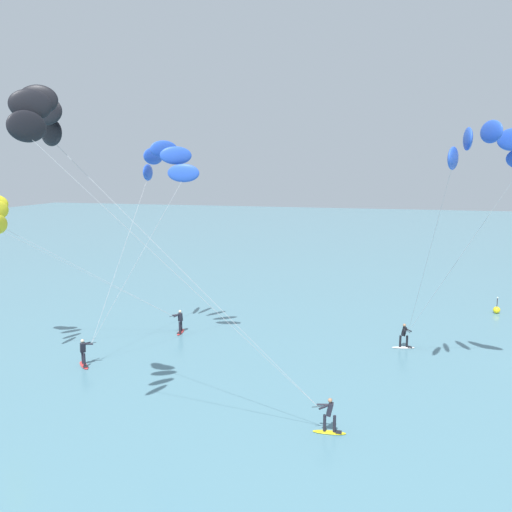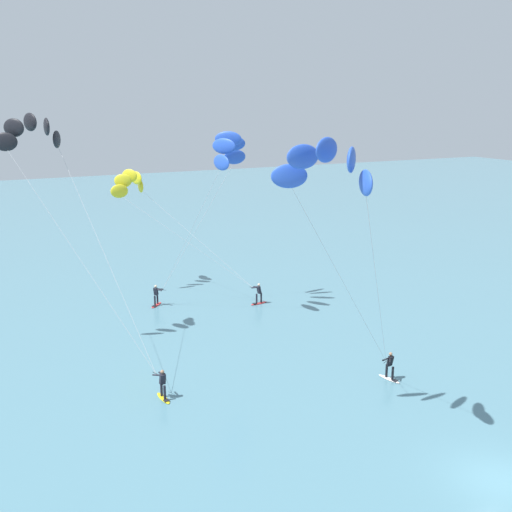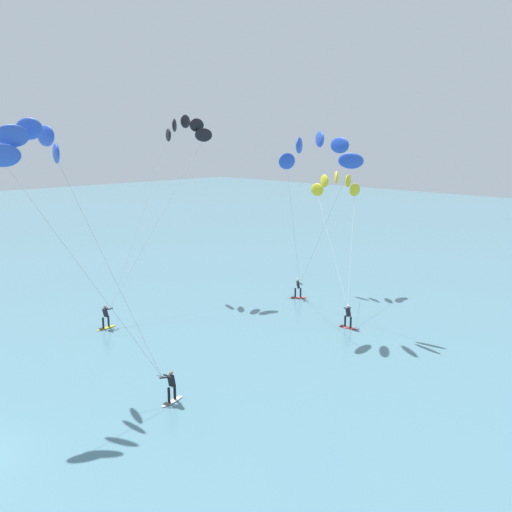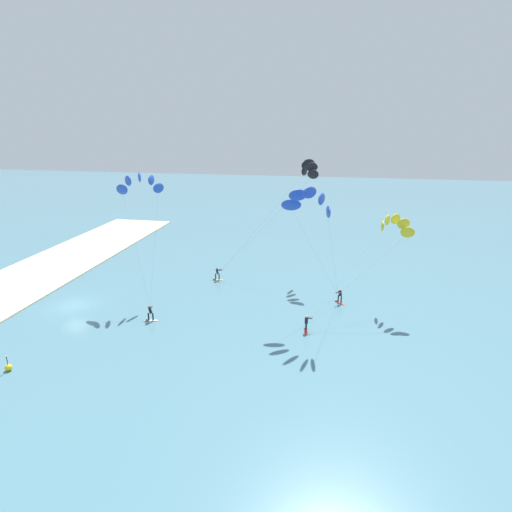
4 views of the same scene
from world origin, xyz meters
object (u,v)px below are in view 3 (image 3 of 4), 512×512
object	(u,v)px
kitesurfer_far_out	(337,189)
kitesurfer_nearshore	(182,136)
kitesurfer_mid_water	(36,152)
kitesurfer_downwind	(318,157)

from	to	relation	value
kitesurfer_far_out	kitesurfer_nearshore	bearing A→B (deg)	-131.47
kitesurfer_nearshore	kitesurfer_mid_water	size ratio (longest dim) A/B	1.06
kitesurfer_nearshore	kitesurfer_far_out	distance (m)	13.76
kitesurfer_mid_water	kitesurfer_nearshore	bearing A→B (deg)	120.77
kitesurfer_far_out	kitesurfer_downwind	world-z (taller)	kitesurfer_downwind
kitesurfer_downwind	kitesurfer_nearshore	bearing A→B (deg)	-172.67
kitesurfer_downwind	kitesurfer_mid_water	bearing A→B (deg)	-99.42
kitesurfer_nearshore	kitesurfer_mid_water	world-z (taller)	kitesurfer_nearshore
kitesurfer_mid_water	kitesurfer_far_out	xyz separation A→B (m)	(-1.43, 26.64, -3.65)
kitesurfer_far_out	kitesurfer_mid_water	bearing A→B (deg)	-86.92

